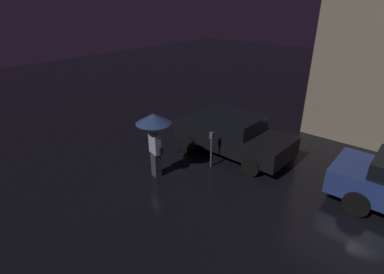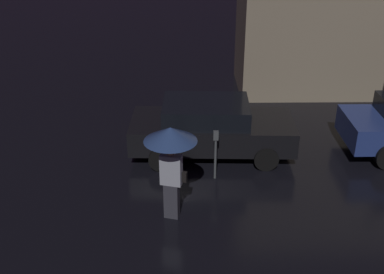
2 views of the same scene
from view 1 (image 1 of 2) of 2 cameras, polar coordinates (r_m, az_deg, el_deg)
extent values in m
cube|color=black|center=(10.89, 7.74, 0.01)|extent=(4.28, 1.94, 0.65)
cube|color=black|center=(10.75, 7.16, 3.04)|extent=(2.25, 1.66, 0.50)
cylinder|color=black|center=(11.22, 15.79, -1.81)|extent=(0.61, 0.22, 0.61)
cylinder|color=black|center=(9.76, 11.22, -5.50)|extent=(0.61, 0.22, 0.61)
cylinder|color=black|center=(12.37, 4.84, 1.60)|extent=(0.61, 0.22, 0.61)
cylinder|color=black|center=(11.06, -0.61, -1.21)|extent=(0.61, 0.22, 0.61)
cylinder|color=black|center=(10.51, 30.97, -6.37)|extent=(0.67, 0.22, 0.67)
cylinder|color=black|center=(8.99, 28.78, -11.09)|extent=(0.67, 0.22, 0.67)
cube|color=#383842|center=(9.57, -6.86, -5.17)|extent=(0.35, 0.27, 0.81)
cube|color=#B2B7C6|center=(9.22, -7.09, -1.15)|extent=(0.48, 0.31, 0.68)
sphere|color=tan|center=(9.04, -7.24, 1.40)|extent=(0.22, 0.22, 0.22)
cylinder|color=black|center=(9.11, -7.18, 0.33)|extent=(0.02, 0.02, 0.79)
cone|color=navy|center=(8.90, -7.36, 3.52)|extent=(1.08, 1.08, 0.30)
cube|color=black|center=(9.14, -5.99, -2.53)|extent=(0.18, 0.14, 0.22)
cylinder|color=#4C5154|center=(9.95, 3.68, -3.02)|extent=(0.06, 0.06, 1.04)
cube|color=#4C5154|center=(9.67, 3.78, 0.29)|extent=(0.12, 0.10, 0.22)
camera|label=2|loc=(6.59, -81.27, 13.18)|focal=45.00mm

